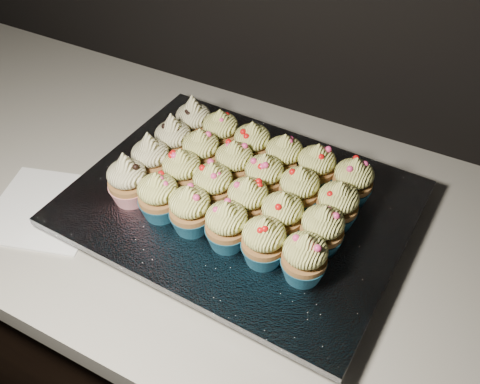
{
  "coord_description": "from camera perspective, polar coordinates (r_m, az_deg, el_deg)",
  "views": [
    {
      "loc": [
        0.17,
        1.17,
        1.52
      ],
      "look_at": [
        -0.11,
        1.69,
        0.95
      ],
      "focal_mm": 40.0,
      "sensor_mm": 36.0,
      "label": 1
    }
  ],
  "objects": [
    {
      "name": "cupcake_8",
      "position": [
        0.8,
        -2.89,
        0.65
      ],
      "size": [
        0.06,
        0.06,
        0.08
      ],
      "color": "#185774",
      "rests_on": "foil_lining"
    },
    {
      "name": "cupcake_9",
      "position": [
        0.78,
        0.84,
        -0.93
      ],
      "size": [
        0.06,
        0.06,
        0.08
      ],
      "color": "#185774",
      "rests_on": "foil_lining"
    },
    {
      "name": "cupcake_22",
      "position": [
        0.84,
        8.12,
        2.63
      ],
      "size": [
        0.06,
        0.06,
        0.08
      ],
      "color": "#185774",
      "rests_on": "foil_lining"
    },
    {
      "name": "cupcake_11",
      "position": [
        0.75,
        8.74,
        -3.97
      ],
      "size": [
        0.06,
        0.06,
        0.08
      ],
      "color": "#185774",
      "rests_on": "foil_lining"
    },
    {
      "name": "cupcake_1",
      "position": [
        0.8,
        -8.68,
        -0.45
      ],
      "size": [
        0.06,
        0.06,
        0.08
      ],
      "color": "#185774",
      "rests_on": "foil_lining"
    },
    {
      "name": "cupcake_0",
      "position": [
        0.83,
        -11.89,
        1.22
      ],
      "size": [
        0.06,
        0.06,
        0.1
      ],
      "color": "red",
      "rests_on": "foil_lining"
    },
    {
      "name": "cupcake_2",
      "position": [
        0.77,
        -5.33,
        -1.88
      ],
      "size": [
        0.06,
        0.06,
        0.08
      ],
      "color": "#185774",
      "rests_on": "foil_lining"
    },
    {
      "name": "cupcake_23",
      "position": [
        0.83,
        11.94,
        1.14
      ],
      "size": [
        0.06,
        0.06,
        0.08
      ],
      "color": "#185774",
      "rests_on": "foil_lining"
    },
    {
      "name": "cupcake_15",
      "position": [
        0.82,
        2.59,
        1.62
      ],
      "size": [
        0.06,
        0.06,
        0.08
      ],
      "color": "#185774",
      "rests_on": "foil_lining"
    },
    {
      "name": "cupcake_3",
      "position": [
        0.75,
        -1.41,
        -3.56
      ],
      "size": [
        0.06,
        0.06,
        0.08
      ],
      "color": "#185774",
      "rests_on": "foil_lining"
    },
    {
      "name": "cupcake_21",
      "position": [
        0.86,
        4.72,
        3.71
      ],
      "size": [
        0.06,
        0.06,
        0.08
      ],
      "color": "#185774",
      "rests_on": "foil_lining"
    },
    {
      "name": "cupcake_10",
      "position": [
        0.76,
        4.51,
        -2.54
      ],
      "size": [
        0.06,
        0.06,
        0.08
      ],
      "color": "#185774",
      "rests_on": "foil_lining"
    },
    {
      "name": "cupcake_18",
      "position": [
        0.93,
        -4.96,
        7.46
      ],
      "size": [
        0.06,
        0.06,
        0.1
      ],
      "color": "red",
      "rests_on": "foil_lining"
    },
    {
      "name": "cupcake_16",
      "position": [
        0.8,
        6.33,
        0.23
      ],
      "size": [
        0.06,
        0.06,
        0.08
      ],
      "color": "#185774",
      "rests_on": "foil_lining"
    },
    {
      "name": "cupcake_17",
      "position": [
        0.79,
        10.35,
        -1.37
      ],
      "size": [
        0.06,
        0.06,
        0.08
      ],
      "color": "#185774",
      "rests_on": "foil_lining"
    },
    {
      "name": "cupcake_4",
      "position": [
        0.73,
        2.55,
        -5.27
      ],
      "size": [
        0.06,
        0.06,
        0.08
      ],
      "color": "#185774",
      "rests_on": "foil_lining"
    },
    {
      "name": "napkin",
      "position": [
        0.92,
        -19.96,
        -1.68
      ],
      "size": [
        0.22,
        0.22,
        0.0
      ],
      "primitive_type": "cube",
      "rotation": [
        0.0,
        0.0,
        0.3
      ],
      "color": "white",
      "rests_on": "worktop"
    },
    {
      "name": "baking_tray",
      "position": [
        0.85,
        -0.0,
        -1.9
      ],
      "size": [
        0.48,
        0.38,
        0.02
      ],
      "primitive_type": "cube",
      "rotation": [
        0.0,
        0.0,
        -0.04
      ],
      "color": "black",
      "rests_on": "worktop"
    },
    {
      "name": "cupcake_14",
      "position": [
        0.84,
        -0.6,
        3.03
      ],
      "size": [
        0.06,
        0.06,
        0.08
      ],
      "color": "#185774",
      "rests_on": "foil_lining"
    },
    {
      "name": "worktop",
      "position": [
        0.85,
        6.98,
        -5.62
      ],
      "size": [
        2.44,
        0.64,
        0.04
      ],
      "primitive_type": "cube",
      "color": "beige",
      "rests_on": "cabinet"
    },
    {
      "name": "cupcake_20",
      "position": [
        0.88,
        1.31,
        5.06
      ],
      "size": [
        0.06,
        0.06,
        0.08
      ],
      "color": "#185774",
      "rests_on": "foil_lining"
    },
    {
      "name": "cupcake_5",
      "position": [
        0.71,
        6.89,
        -6.97
      ],
      "size": [
        0.06,
        0.06,
        0.08
      ],
      "color": "#185774",
      "rests_on": "foil_lining"
    },
    {
      "name": "cupcake_6",
      "position": [
        0.86,
        -9.47,
        3.44
      ],
      "size": [
        0.06,
        0.06,
        0.1
      ],
      "color": "red",
      "rests_on": "foil_lining"
    },
    {
      "name": "cupcake_7",
      "position": [
        0.83,
        -6.18,
        2.1
      ],
      "size": [
        0.06,
        0.06,
        0.08
      ],
      "color": "#185774",
      "rests_on": "foil_lining"
    },
    {
      "name": "cupcake_19",
      "position": [
        0.91,
        -2.09,
        6.38
      ],
      "size": [
        0.06,
        0.06,
        0.08
      ],
      "color": "#185774",
      "rests_on": "foil_lining"
    },
    {
      "name": "cabinet",
      "position": [
        1.22,
        5.11,
        -19.53
      ],
      "size": [
        2.4,
        0.6,
        0.86
      ],
      "primitive_type": "cube",
      "color": "black",
      "rests_on": "ground"
    },
    {
      "name": "cupcake_12",
      "position": [
        0.89,
        -7.11,
        5.48
      ],
      "size": [
        0.06,
        0.06,
        0.1
      ],
      "color": "red",
      "rests_on": "foil_lining"
    },
    {
      "name": "cupcake_13",
      "position": [
        0.87,
        -4.16,
        4.29
      ],
      "size": [
        0.06,
        0.06,
        0.08
      ],
      "color": "#185774",
      "rests_on": "foil_lining"
    },
    {
      "name": "foil_lining",
      "position": [
        0.84,
        -0.0,
        -1.09
      ],
      "size": [
        0.52,
        0.42,
        0.01
      ],
      "primitive_type": "cube",
      "rotation": [
        0.0,
        0.0,
        -0.04
      ],
      "color": "silver",
      "rests_on": "baking_tray"
    }
  ]
}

